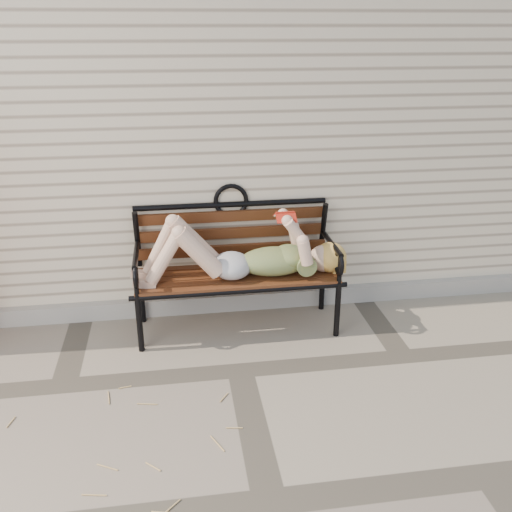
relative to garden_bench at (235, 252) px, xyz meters
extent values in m
plane|color=gray|center=(-0.06, -0.74, -0.64)|extent=(80.00, 80.00, 0.00)
cube|color=beige|center=(-0.06, 2.26, 0.86)|extent=(8.00, 4.00, 3.00)
cube|color=#9F998F|center=(-0.06, 0.23, -0.57)|extent=(8.00, 0.10, 0.15)
cylinder|color=black|center=(-0.78, -0.35, -0.40)|extent=(0.05, 0.05, 0.47)
cylinder|color=black|center=(-0.78, 0.13, -0.40)|extent=(0.05, 0.05, 0.47)
cylinder|color=black|center=(0.78, -0.35, -0.40)|extent=(0.05, 0.05, 0.47)
cylinder|color=black|center=(0.78, 0.13, -0.40)|extent=(0.05, 0.05, 0.47)
cube|color=#572E16|center=(0.00, -0.11, -0.17)|extent=(1.60, 0.52, 0.03)
cylinder|color=black|center=(0.00, -0.35, -0.19)|extent=(1.68, 0.04, 0.04)
cylinder|color=black|center=(0.00, 0.13, -0.19)|extent=(1.68, 0.04, 0.04)
torus|color=black|center=(0.00, 0.24, 0.36)|extent=(0.29, 0.04, 0.29)
ellipsoid|color=#0A4249|center=(0.29, -0.14, -0.04)|extent=(0.57, 0.33, 0.22)
ellipsoid|color=#0A4249|center=(0.42, -0.14, -0.01)|extent=(0.27, 0.32, 0.17)
ellipsoid|color=#B4B4B9|center=(-0.04, -0.14, -0.06)|extent=(0.32, 0.36, 0.20)
sphere|color=#D2A78D|center=(0.70, -0.14, -0.04)|extent=(0.23, 0.23, 0.23)
ellipsoid|color=#EEC859|center=(0.76, -0.14, -0.04)|extent=(0.26, 0.27, 0.24)
cube|color=#A72113|center=(0.38, -0.14, 0.36)|extent=(0.15, 0.02, 0.02)
cube|color=silver|center=(0.38, -0.19, 0.33)|extent=(0.15, 0.09, 0.05)
cube|color=silver|center=(0.38, -0.10, 0.33)|extent=(0.15, 0.09, 0.05)
cube|color=#A72113|center=(0.38, -0.19, 0.33)|extent=(0.16, 0.10, 0.06)
cube|color=#A72113|center=(0.38, -0.09, 0.33)|extent=(0.16, 0.10, 0.06)
cylinder|color=tan|center=(-0.73, -1.50, -0.64)|extent=(0.01, 0.11, 0.01)
cylinder|color=tan|center=(-1.46, -1.40, -0.64)|extent=(0.02, 0.13, 0.01)
cylinder|color=tan|center=(-0.42, -1.84, -0.64)|extent=(0.17, 0.05, 0.01)
cylinder|color=tan|center=(-1.46, -1.06, -0.64)|extent=(0.02, 0.08, 0.01)
cylinder|color=tan|center=(-1.47, -1.73, -0.64)|extent=(0.09, 0.10, 0.01)
cylinder|color=tan|center=(-0.21, -1.72, -0.64)|extent=(0.06, 0.12, 0.01)
camera|label=1|loc=(-0.47, -4.25, 1.72)|focal=40.00mm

